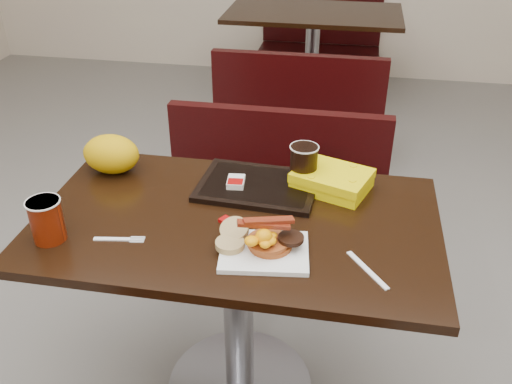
% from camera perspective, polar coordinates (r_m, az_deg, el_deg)
% --- Properties ---
extents(table_near, '(1.20, 0.70, 0.75)m').
position_cam_1_polar(table_near, '(1.91, -1.79, -12.09)').
color(table_near, black).
rests_on(table_near, floor).
extents(bench_near_n, '(1.00, 0.46, 0.72)m').
position_cam_1_polar(bench_near_n, '(2.47, 1.51, -1.30)').
color(bench_near_n, black).
rests_on(bench_near_n, floor).
extents(table_far, '(1.20, 0.70, 0.75)m').
position_cam_1_polar(table_far, '(4.18, 5.64, 12.80)').
color(table_far, black).
rests_on(table_far, floor).
extents(bench_far_s, '(1.00, 0.46, 0.72)m').
position_cam_1_polar(bench_far_s, '(3.53, 4.56, 9.07)').
color(bench_far_s, black).
rests_on(bench_far_s, floor).
extents(bench_far_n, '(1.00, 0.46, 0.72)m').
position_cam_1_polar(bench_far_n, '(4.85, 6.42, 15.18)').
color(bench_far_n, black).
rests_on(bench_far_n, floor).
extents(platter, '(0.26, 0.21, 0.01)m').
position_cam_1_polar(platter, '(1.53, 0.84, -6.10)').
color(platter, white).
rests_on(platter, table_near).
extents(pancake_stack, '(0.15, 0.15, 0.02)m').
position_cam_1_polar(pancake_stack, '(1.53, 1.47, -5.15)').
color(pancake_stack, '#A3481B').
rests_on(pancake_stack, platter).
extents(sausage_patty, '(0.09, 0.09, 0.01)m').
position_cam_1_polar(sausage_patty, '(1.52, 3.58, -4.70)').
color(sausage_patty, black).
rests_on(sausage_patty, pancake_stack).
extents(scrambled_eggs, '(0.08, 0.07, 0.04)m').
position_cam_1_polar(scrambled_eggs, '(1.49, 0.80, -4.66)').
color(scrambled_eggs, '#E8AB04').
rests_on(scrambled_eggs, pancake_stack).
extents(bacon_strips, '(0.15, 0.10, 0.01)m').
position_cam_1_polar(bacon_strips, '(1.50, 0.79, -3.23)').
color(bacon_strips, '#4D0506').
rests_on(bacon_strips, scrambled_eggs).
extents(muffin_bottom, '(0.08, 0.08, 0.02)m').
position_cam_1_polar(muffin_bottom, '(1.54, -2.66, -5.31)').
color(muffin_bottom, tan).
rests_on(muffin_bottom, platter).
extents(muffin_top, '(0.10, 0.10, 0.05)m').
position_cam_1_polar(muffin_top, '(1.57, -2.21, -3.84)').
color(muffin_top, tan).
rests_on(muffin_top, platter).
extents(coffee_cup_near, '(0.12, 0.12, 0.13)m').
position_cam_1_polar(coffee_cup_near, '(1.66, -20.48, -2.72)').
color(coffee_cup_near, '#931F05').
rests_on(coffee_cup_near, table_near).
extents(fork, '(0.15, 0.05, 0.00)m').
position_cam_1_polar(fork, '(1.64, -14.42, -4.65)').
color(fork, white).
rests_on(fork, table_near).
extents(knife, '(0.11, 0.15, 0.00)m').
position_cam_1_polar(knife, '(1.51, 11.24, -7.77)').
color(knife, white).
rests_on(knife, table_near).
extents(condiment_syrup, '(0.05, 0.04, 0.01)m').
position_cam_1_polar(condiment_syrup, '(1.75, -1.31, -0.95)').
color(condiment_syrup, '#A74D07').
rests_on(condiment_syrup, table_near).
extents(condiment_ketchup, '(0.05, 0.05, 0.01)m').
position_cam_1_polar(condiment_ketchup, '(1.66, -2.96, -2.95)').
color(condiment_ketchup, '#8C0504').
rests_on(condiment_ketchup, table_near).
extents(tray, '(0.39, 0.29, 0.02)m').
position_cam_1_polar(tray, '(1.82, 0.20, 0.62)').
color(tray, black).
rests_on(tray, table_near).
extents(hashbrown_sleeve_left, '(0.06, 0.08, 0.02)m').
position_cam_1_polar(hashbrown_sleeve_left, '(1.81, -2.06, 1.04)').
color(hashbrown_sleeve_left, silver).
rests_on(hashbrown_sleeve_left, tray).
extents(coffee_cup_far, '(0.11, 0.11, 0.12)m').
position_cam_1_polar(coffee_cup_far, '(1.82, 4.86, 2.91)').
color(coffee_cup_far, black).
rests_on(coffee_cup_far, tray).
extents(clamshell, '(0.28, 0.24, 0.06)m').
position_cam_1_polar(clamshell, '(1.83, 7.71, 1.21)').
color(clamshell, yellow).
rests_on(clamshell, table_near).
extents(paper_bag, '(0.23, 0.20, 0.13)m').
position_cam_1_polar(paper_bag, '(1.96, -14.48, 3.76)').
color(paper_bag, '#CF8106').
rests_on(paper_bag, table_near).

